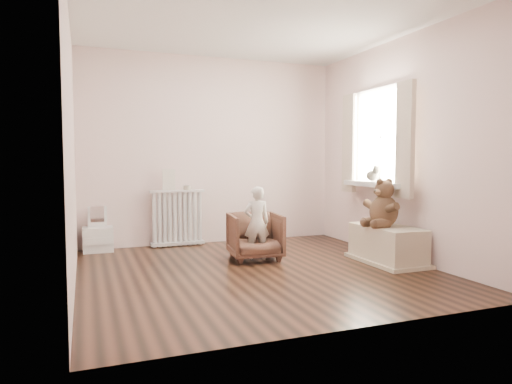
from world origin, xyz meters
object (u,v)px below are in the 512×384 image
object	(u,v)px
radiator	(177,217)
toy_vanity	(98,230)
child	(257,222)
teddy_bear	(384,204)
plush_cat	(373,174)
armchair	(255,236)
toy_bench	(387,245)

from	to	relation	value
radiator	toy_vanity	distance (m)	1.03
radiator	child	bearing A→B (deg)	-59.72
teddy_bear	plush_cat	bearing A→B (deg)	60.69
radiator	plush_cat	bearing A→B (deg)	-31.54
child	armchair	bearing A→B (deg)	-83.58
radiator	teddy_bear	size ratio (longest dim) A/B	1.43
child	teddy_bear	size ratio (longest dim) A/B	1.57
radiator	teddy_bear	xyz separation A→B (m)	(2.00, -1.84, 0.28)
radiator	child	world-z (taller)	child
toy_vanity	toy_bench	distance (m)	3.57
armchair	teddy_bear	xyz separation A→B (m)	(1.30, -0.69, 0.40)
toy_vanity	armchair	xyz separation A→B (m)	(1.72, -1.11, -0.00)
toy_vanity	child	distance (m)	2.09
armchair	child	bearing A→B (deg)	-83.58
child	teddy_bear	world-z (taller)	teddy_bear
radiator	armchair	bearing A→B (deg)	-58.65
toy_bench	teddy_bear	distance (m)	0.47
toy_bench	teddy_bear	size ratio (longest dim) A/B	1.65
radiator	armchair	size ratio (longest dim) A/B	1.27
radiator	armchair	world-z (taller)	radiator
armchair	plush_cat	distance (m)	1.67
teddy_bear	toy_vanity	bearing A→B (deg)	140.84
armchair	child	distance (m)	0.18
toy_bench	teddy_bear	world-z (taller)	teddy_bear
toy_vanity	radiator	bearing A→B (deg)	1.68
armchair	toy_bench	xyz separation A→B (m)	(1.35, -0.70, -0.07)
toy_bench	plush_cat	xyz separation A→B (m)	(0.14, 0.50, 0.80)
toy_vanity	toy_bench	size ratio (longest dim) A/B	0.65
radiator	toy_bench	distance (m)	2.76
child	toy_bench	distance (m)	1.52
armchair	teddy_bear	size ratio (longest dim) A/B	1.12
plush_cat	armchair	bearing A→B (deg)	-176.84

